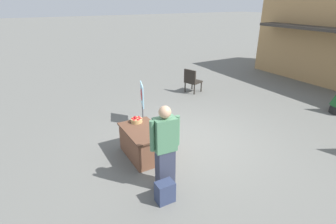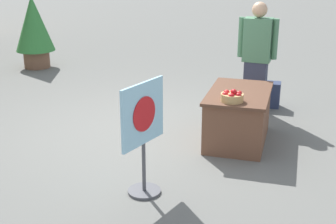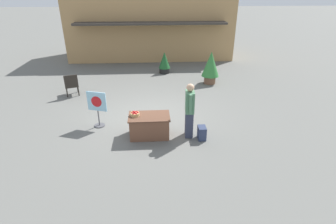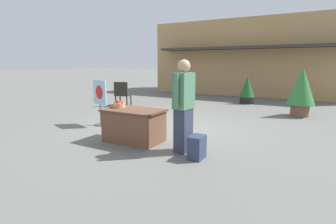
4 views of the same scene
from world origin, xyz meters
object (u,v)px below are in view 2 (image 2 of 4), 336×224
person_visitor (257,58)px  backpack (269,94)px  display_table (238,117)px  potted_plant_far_left (34,28)px  poster_board (143,133)px  apple_basket (232,96)px

person_visitor → backpack: bearing=154.5°
display_table → potted_plant_far_left: potted_plant_far_left is taller
display_table → poster_board: bearing=156.0°
person_visitor → potted_plant_far_left: bearing=-105.2°
apple_basket → potted_plant_far_left: size_ratio=0.18×
display_table → backpack: display_table is taller
display_table → apple_basket: size_ratio=4.52×
display_table → apple_basket: 0.60m
display_table → potted_plant_far_left: size_ratio=0.82×
display_table → poster_board: (-1.72, 0.76, 0.34)m
person_visitor → potted_plant_far_left: 5.23m
poster_board → person_visitor: bearing=92.2°
apple_basket → backpack: 2.16m
display_table → poster_board: size_ratio=1.03×
person_visitor → potted_plant_far_left: (1.72, 4.94, -0.02)m
display_table → person_visitor: size_ratio=0.73×
poster_board → apple_basket: bearing=78.5°
display_table → backpack: (1.62, -0.30, -0.15)m
person_visitor → poster_board: 3.09m
display_table → poster_board: poster_board is taller
poster_board → potted_plant_far_left: bearing=149.4°
apple_basket → person_visitor: person_visitor is taller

